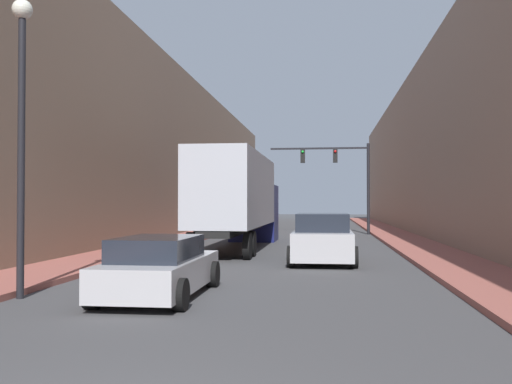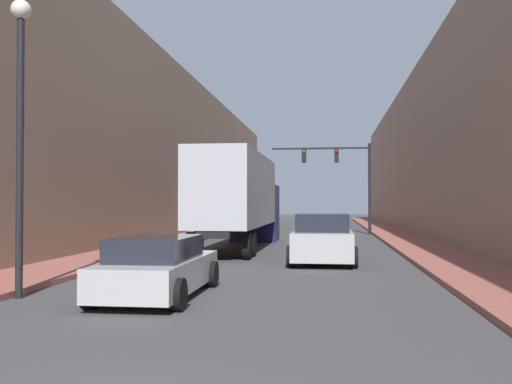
% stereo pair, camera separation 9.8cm
% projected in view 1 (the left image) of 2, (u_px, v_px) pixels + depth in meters
% --- Properties ---
extents(sidewalk_right, '(2.54, 80.00, 0.15)m').
position_uv_depth(sidewalk_right, '(398.00, 237.00, 33.31)').
color(sidewalk_right, '#9E564C').
rests_on(sidewalk_right, ground).
extents(sidewalk_left, '(2.54, 80.00, 0.15)m').
position_uv_depth(sidewalk_left, '(194.00, 236.00, 34.81)').
color(sidewalk_left, '#9E564C').
rests_on(sidewalk_left, ground).
extents(building_right, '(6.00, 80.00, 10.61)m').
position_uv_depth(building_right, '(473.00, 147.00, 32.89)').
color(building_right, '#997A66').
rests_on(building_right, ground).
extents(building_left, '(6.00, 80.00, 10.88)m').
position_uv_depth(building_left, '(127.00, 149.00, 35.44)').
color(building_left, '#846B56').
rests_on(building_left, ground).
extents(semi_truck, '(2.45, 12.91, 4.15)m').
position_uv_depth(semi_truck, '(240.00, 198.00, 26.15)').
color(semi_truck, '#B2B7C1').
rests_on(semi_truck, ground).
extents(sedan_car, '(2.00, 4.49, 1.34)m').
position_uv_depth(sedan_car, '(160.00, 268.00, 12.60)').
color(sedan_car, '#B7B7BC').
rests_on(sedan_car, ground).
extents(suv_car, '(2.25, 4.69, 1.71)m').
position_uv_depth(suv_car, '(323.00, 239.00, 19.88)').
color(suv_car, '#B7B7BC').
rests_on(suv_car, ground).
extents(traffic_signal_gantry, '(6.59, 0.35, 6.02)m').
position_uv_depth(traffic_signal_gantry, '(344.00, 171.00, 37.83)').
color(traffic_signal_gantry, black).
rests_on(traffic_signal_gantry, ground).
extents(street_lamp, '(0.44, 0.44, 6.54)m').
position_uv_depth(street_lamp, '(22.00, 105.00, 12.44)').
color(street_lamp, black).
rests_on(street_lamp, ground).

